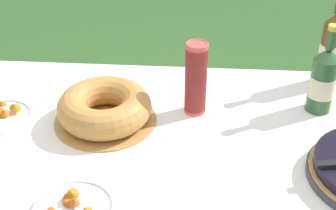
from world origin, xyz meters
The scene contains 8 objects.
garden_table centered at (0.00, 0.00, 0.68)m, with size 1.79×0.99×0.74m.
tablecloth centered at (0.00, 0.00, 0.73)m, with size 1.80×1.00×0.10m.
bundt_cake centered at (-0.19, 0.11, 0.80)m, with size 0.34×0.34×0.10m.
cup_stack centered at (0.10, 0.19, 0.87)m, with size 0.07×0.07×0.25m.
cider_bottle_green centered at (0.52, 0.23, 0.86)m, with size 0.09×0.09×0.31m.
cider_bottle_amber centered at (0.58, 0.42, 0.88)m, with size 0.08×0.08×0.35m.
snack_plate_near centered at (-0.54, 0.10, 0.76)m, with size 0.21×0.21×0.06m.
snack_plate_left centered at (-0.20, -0.30, 0.75)m, with size 0.21×0.21×0.06m.
Camera 1 is at (0.11, -1.14, 1.63)m, focal length 50.00 mm.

